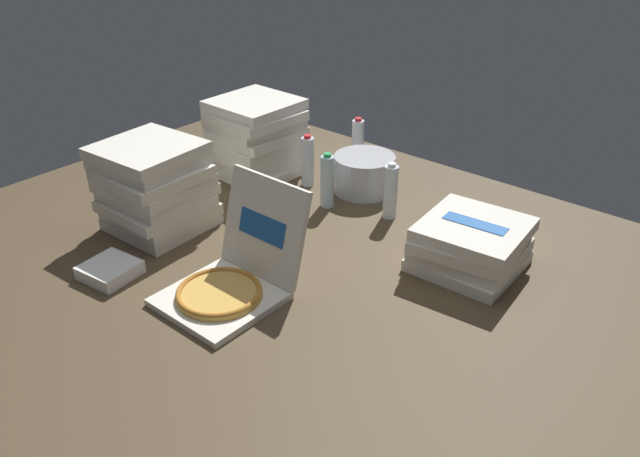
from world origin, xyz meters
The scene contains 11 objects.
ground_plane centered at (0.00, 0.00, -0.01)m, with size 3.20×2.40×0.02m, color #4C3D28.
open_pizza_box centered at (-0.13, -0.26, 0.08)m, with size 0.36×0.47×0.38m.
pizza_stack_right_mid centered at (-0.80, 0.52, 0.18)m, with size 0.42×0.41×0.37m.
pizza_stack_center_far centered at (0.42, 0.43, 0.09)m, with size 0.41×0.41×0.19m.
pizza_stack_center_near centered at (-0.72, -0.13, 0.18)m, with size 0.40×0.40×0.37m.
ice_bucket centered at (-0.28, 0.70, 0.09)m, with size 0.28×0.28×0.17m, color #B7BABF.
water_bottle_0 centered at (-0.31, 0.47, 0.12)m, with size 0.06×0.06×0.25m.
water_bottle_1 centered at (-0.52, 0.58, 0.12)m, with size 0.06×0.06×0.25m.
water_bottle_2 centered at (-0.48, 0.92, 0.12)m, with size 0.06×0.06×0.25m.
water_bottle_3 centered at (-0.04, 0.56, 0.12)m, with size 0.06×0.06×0.25m.
napkin_pile centered at (-0.56, -0.48, 0.03)m, with size 0.18×0.18×0.05m, color white.
Camera 1 is at (1.30, -1.48, 1.31)m, focal length 35.82 mm.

